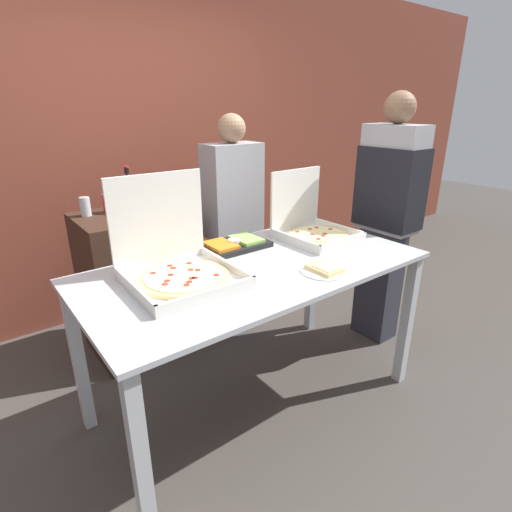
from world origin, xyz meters
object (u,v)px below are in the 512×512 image
pizza_box_near_right (177,263)px  paper_plate_front_right (324,269)px  soda_can_colored (108,203)px  person_server_vest (388,209)px  veggie_tray (234,245)px  soda_bottle (129,192)px  pizza_box_near_left (312,226)px  person_guest_plaid (233,226)px  soda_can_silver (85,207)px

pizza_box_near_right → paper_plate_front_right: size_ratio=2.11×
soda_can_colored → person_server_vest: size_ratio=0.07×
veggie_tray → soda_bottle: (-0.31, 0.77, 0.22)m
soda_bottle → soda_can_colored: soda_bottle is taller
pizza_box_near_right → person_server_vest: 1.61m
paper_plate_front_right → pizza_box_near_left: bearing=51.4°
soda_bottle → person_server_vest: size_ratio=0.17×
pizza_box_near_right → paper_plate_front_right: pizza_box_near_right is taller
pizza_box_near_left → person_server_vest: size_ratio=0.25×
pizza_box_near_right → veggie_tray: 0.51m
soda_bottle → veggie_tray: bearing=-68.2°
veggie_tray → person_guest_plaid: person_guest_plaid is taller
pizza_box_near_left → veggie_tray: (-0.50, 0.14, -0.05)m
soda_can_silver → veggie_tray: bearing=-55.3°
veggie_tray → person_guest_plaid: size_ratio=0.25×
soda_can_colored → person_guest_plaid: size_ratio=0.08×
pizza_box_near_right → paper_plate_front_right: bearing=-28.9°
pizza_box_near_right → soda_can_silver: size_ratio=4.18×
soda_bottle → person_server_vest: 1.77m
soda_bottle → soda_can_silver: soda_bottle is taller
soda_can_colored → soda_bottle: bearing=-31.2°
pizza_box_near_right → pizza_box_near_left: size_ratio=1.19×
paper_plate_front_right → soda_can_silver: size_ratio=1.98×
pizza_box_near_left → paper_plate_front_right: (-0.34, -0.43, -0.06)m
soda_can_colored → pizza_box_near_right: bearing=-91.8°
veggie_tray → soda_can_colored: bearing=117.1°
pizza_box_near_left → person_guest_plaid: bearing=104.3°
pizza_box_near_left → veggie_tray: size_ratio=1.08×
pizza_box_near_left → person_server_vest: bearing=-9.9°
veggie_tray → soda_can_silver: 1.03m
person_guest_plaid → pizza_box_near_right: bearing=40.6°
soda_can_colored → person_guest_plaid: 0.87m
paper_plate_front_right → soda_can_colored: soda_can_colored is taller
soda_bottle → soda_can_silver: size_ratio=2.45×
soda_can_colored → pizza_box_near_left: bearing=-46.5°
person_guest_plaid → person_server_vest: person_server_vest is taller
pizza_box_near_left → person_server_vest: 0.64m
paper_plate_front_right → soda_bottle: 1.44m
pizza_box_near_right → soda_bottle: size_ratio=1.71×
pizza_box_near_left → person_guest_plaid: size_ratio=0.27×
soda_can_silver → soda_bottle: bearing=-14.1°
soda_can_silver → person_guest_plaid: bearing=-21.2°
veggie_tray → person_server_vest: bearing=-12.0°
soda_can_colored → person_guest_plaid: bearing=-25.2°
pizza_box_near_left → soda_can_silver: size_ratio=3.51×
soda_bottle → person_guest_plaid: size_ratio=0.19×
pizza_box_near_left → soda_can_colored: pizza_box_near_left is taller
paper_plate_front_right → veggie_tray: 0.59m
veggie_tray → soda_can_colored: size_ratio=3.26×
paper_plate_front_right → soda_bottle: soda_bottle is taller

